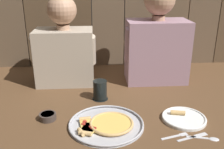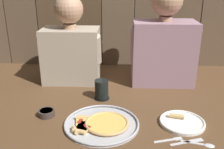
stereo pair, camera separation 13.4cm
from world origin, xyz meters
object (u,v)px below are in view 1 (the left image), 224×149
diner_right (157,39)px  pizza_tray (107,124)px  drinking_glass (100,90)px  dipping_bowl (48,116)px  dinner_plate (184,118)px  diner_left (64,45)px

diner_right → pizza_tray: bearing=-122.5°
pizza_tray → drinking_glass: 0.29m
drinking_glass → diner_right: (0.38, 0.27, 0.23)m
drinking_glass → diner_right: 0.52m
pizza_tray → dipping_bowl: size_ratio=4.28×
pizza_tray → diner_right: 0.71m
dinner_plate → drinking_glass: 0.48m
dinner_plate → diner_right: bearing=92.9°
pizza_tray → drinking_glass: bearing=94.7°
dinner_plate → dipping_bowl: bearing=175.9°
drinking_glass → diner_left: (-0.22, 0.27, 0.20)m
drinking_glass → diner_left: diner_left is taller
dinner_plate → diner_left: diner_left is taller
diner_right → dinner_plate: bearing=-87.1°
dinner_plate → dipping_bowl: size_ratio=2.59×
pizza_tray → diner_right: (0.35, 0.56, 0.27)m
diner_left → diner_right: size_ratio=0.90×
drinking_glass → diner_right: size_ratio=0.18×
drinking_glass → diner_left: 0.40m
dipping_bowl → drinking_glass: bearing=38.5°
pizza_tray → dipping_bowl: 0.30m
dinner_plate → diner_right: (-0.03, 0.53, 0.27)m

